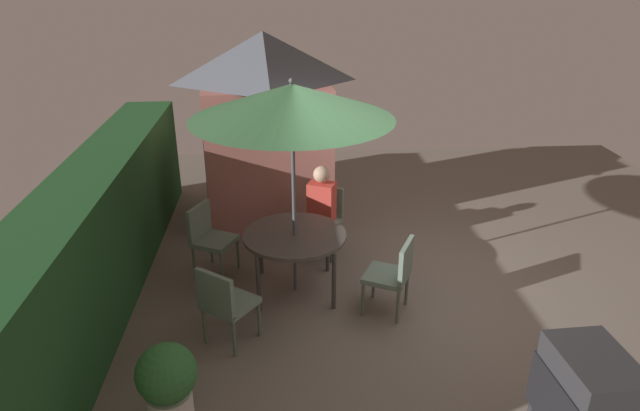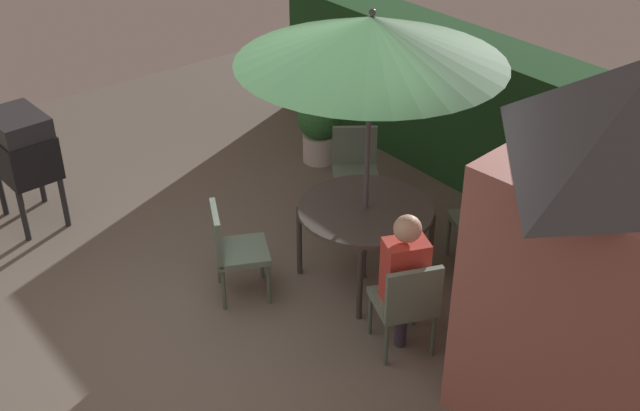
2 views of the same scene
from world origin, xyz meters
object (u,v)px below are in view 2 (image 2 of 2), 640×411
at_px(garden_shed, 621,241).
at_px(patio_umbrella, 372,40).
at_px(potted_plant_by_shed, 319,126).
at_px(patio_table, 365,214).
at_px(chair_toward_house, 232,246).
at_px(chair_far_side, 488,215).
at_px(bbq_grill, 22,147).
at_px(person_in_red, 405,268).
at_px(chair_toward_hedge, 355,165).
at_px(chair_near_shed, 407,301).

xyz_separation_m(garden_shed, patio_umbrella, (-2.21, -0.35, 0.89)).
height_order(patio_umbrella, potted_plant_by_shed, patio_umbrella).
xyz_separation_m(patio_table, chair_toward_house, (-0.54, -1.08, -0.18)).
distance_m(chair_far_side, potted_plant_by_shed, 2.59).
bearing_deg(potted_plant_by_shed, patio_table, -28.55).
bearing_deg(chair_toward_house, garden_shed, 27.40).
bearing_deg(bbq_grill, chair_far_side, 41.93).
height_order(patio_table, person_in_red, person_in_red).
xyz_separation_m(garden_shed, chair_toward_hedge, (-3.20, 0.39, -0.90)).
height_order(chair_toward_house, person_in_red, person_in_red).
relative_size(chair_near_shed, chair_toward_house, 1.00).
bearing_deg(chair_toward_house, person_in_red, 25.94).
bearing_deg(patio_umbrella, chair_toward_hedge, 143.22).
height_order(chair_near_shed, chair_far_side, same).
relative_size(garden_shed, potted_plant_by_shed, 3.47).
height_order(garden_shed, person_in_red, garden_shed).
relative_size(chair_far_side, potted_plant_by_shed, 1.12).
bearing_deg(patio_table, person_in_red, -23.02).
height_order(chair_far_side, person_in_red, person_in_red).
bearing_deg(potted_plant_by_shed, garden_shed, -10.31).
bearing_deg(bbq_grill, chair_toward_hedge, 55.27).
height_order(patio_table, bbq_grill, bbq_grill).
relative_size(patio_umbrella, chair_near_shed, 2.85).
xyz_separation_m(patio_umbrella, chair_near_shed, (0.97, -0.41, -1.79)).
height_order(chair_toward_hedge, potted_plant_by_shed, chair_toward_hedge).
relative_size(bbq_grill, chair_toward_hedge, 1.33).
xyz_separation_m(patio_umbrella, potted_plant_by_shed, (-2.07, 1.12, -1.87)).
bearing_deg(bbq_grill, patio_table, 34.64).
xyz_separation_m(garden_shed, chair_toward_house, (-2.75, -1.43, -0.90)).
distance_m(patio_table, chair_near_shed, 1.07).
bearing_deg(chair_toward_house, chair_near_shed, 23.70).
relative_size(chair_far_side, chair_toward_hedge, 1.00).
distance_m(chair_toward_hedge, potted_plant_by_shed, 1.15).
bearing_deg(potted_plant_by_shed, chair_toward_house, -55.23).
relative_size(bbq_grill, person_in_red, 0.95).
relative_size(patio_table, potted_plant_by_shed, 1.51).
height_order(bbq_grill, person_in_red, person_in_red).
xyz_separation_m(bbq_grill, chair_toward_house, (2.35, 0.91, -0.33)).
bearing_deg(chair_toward_hedge, chair_toward_house, -76.05).
relative_size(chair_far_side, person_in_red, 0.71).
relative_size(patio_table, person_in_red, 0.96).
height_order(potted_plant_by_shed, person_in_red, person_in_red).
bearing_deg(patio_table, chair_toward_house, -116.51).
distance_m(chair_far_side, person_in_red, 1.52).
bearing_deg(potted_plant_by_shed, chair_near_shed, -26.83).
bearing_deg(chair_toward_house, bbq_grill, -158.71).
xyz_separation_m(patio_umbrella, chair_toward_house, (-0.54, -1.08, -1.79)).
xyz_separation_m(bbq_grill, potted_plant_by_shed, (0.82, 3.12, -0.40)).
xyz_separation_m(patio_umbrella, chair_far_side, (0.52, 1.07, -1.79)).
bearing_deg(person_in_red, potted_plant_by_shed, 153.07).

